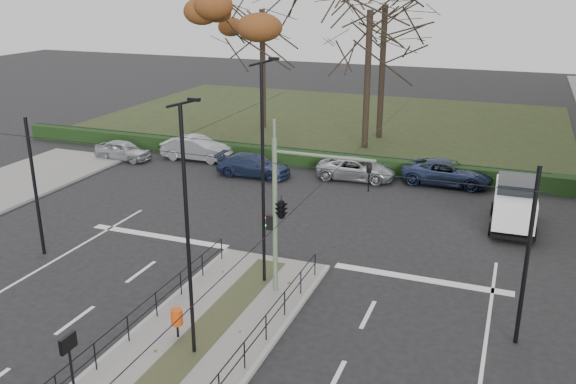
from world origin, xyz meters
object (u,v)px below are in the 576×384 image
object	(u,v)px
parked_car_fourth	(356,169)
white_van	(515,202)
bare_tree_center	(385,15)
parked_car_second	(197,148)
streetlamp_median_near	(188,231)
info_panel	(69,351)
parked_car_fifth	(447,172)
rust_tree	(262,9)
parked_car_first	(123,150)
streetlamp_median_far	(263,174)
traffic_light	(284,206)
litter_bin	(177,317)
bare_tree_near	(370,20)
parked_car_third	(254,165)

from	to	relation	value
parked_car_fourth	white_van	size ratio (longest dim) A/B	1.02
white_van	bare_tree_center	xyz separation A→B (m)	(-9.90, 14.98, 7.71)
parked_car_second	streetlamp_median_near	bearing A→B (deg)	-152.87
info_panel	parked_car_second	world-z (taller)	info_panel
streetlamp_median_near	white_van	distance (m)	17.55
parked_car_fifth	rust_tree	bearing A→B (deg)	58.41
parked_car_second	bare_tree_center	size ratio (longest dim) A/B	0.37
parked_car_first	parked_car_fourth	size ratio (longest dim) A/B	0.83
parked_car_fourth	bare_tree_center	xyz separation A→B (m)	(-0.97, 10.33, 8.31)
rust_tree	info_panel	bearing A→B (deg)	-75.41
streetlamp_median_near	bare_tree_center	bearing A→B (deg)	91.87
streetlamp_median_far	parked_car_fourth	xyz separation A→B (m)	(-0.17, 14.26, -3.84)
traffic_light	parked_car_fifth	world-z (taller)	traffic_light
litter_bin	white_van	xyz separation A→B (m)	(9.87, 14.25, 0.39)
rust_tree	parked_car_first	bearing A→B (deg)	-112.94
rust_tree	white_van	bearing A→B (deg)	-37.89
traffic_light	parked_car_first	world-z (taller)	traffic_light
parked_car_fifth	streetlamp_median_near	bearing A→B (deg)	165.55
parked_car_fourth	parked_car_fifth	size ratio (longest dim) A/B	0.90
bare_tree_center	parked_car_first	bearing A→B (deg)	-140.88
traffic_light	white_van	bearing A→B (deg)	52.56
bare_tree_near	streetlamp_median_near	bearing A→B (deg)	-87.30
parked_car_second	rust_tree	distance (m)	13.13
streetlamp_median_near	parked_car_third	xyz separation A→B (m)	(-5.95, 17.89, -3.56)
parked_car_fourth	bare_tree_near	size ratio (longest dim) A/B	0.37
streetlamp_median_near	parked_car_second	world-z (taller)	streetlamp_median_near
traffic_light	white_van	xyz separation A→B (m)	(7.76, 10.13, -2.29)
streetlamp_median_near	parked_car_fifth	xyz separation A→B (m)	(5.16, 20.39, -3.51)
parked_car_second	parked_car_fifth	bearing A→B (deg)	-89.48
info_panel	parked_car_first	bearing A→B (deg)	122.45
bare_tree_center	parked_car_second	bearing A→B (deg)	-134.65
litter_bin	bare_tree_center	xyz separation A→B (m)	(-0.03, 29.23, 8.10)
streetlamp_median_near	parked_car_first	world-z (taller)	streetlamp_median_near
bare_tree_center	bare_tree_near	distance (m)	3.27
streetlamp_median_far	traffic_light	bearing A→B (deg)	-27.62
litter_bin	parked_car_fifth	world-z (taller)	parked_car_fifth
parked_car_third	bare_tree_center	distance (m)	15.35
parked_car_second	bare_tree_near	distance (m)	14.18
parked_car_fifth	parked_car_fourth	bearing A→B (deg)	99.87
parked_car_first	parked_car_fifth	xyz separation A→B (m)	(20.57, 2.33, 0.06)
parked_car_first	parked_car_third	xyz separation A→B (m)	(9.47, -0.17, 0.01)
streetlamp_median_near	parked_car_fourth	xyz separation A→B (m)	(-0.00, 19.47, -3.58)
bare_tree_near	parked_car_fifth	world-z (taller)	bare_tree_near
bare_tree_center	bare_tree_near	size ratio (longest dim) A/B	1.03
parked_car_second	white_van	bearing A→B (deg)	-105.73
white_van	parked_car_second	bearing A→B (deg)	165.88
bare_tree_near	bare_tree_center	bearing A→B (deg)	85.10
parked_car_third	parked_car_fifth	size ratio (longest dim) A/B	0.89
parked_car_fourth	parked_car_third	bearing A→B (deg)	100.76
parked_car_third	white_van	bearing A→B (deg)	-103.73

